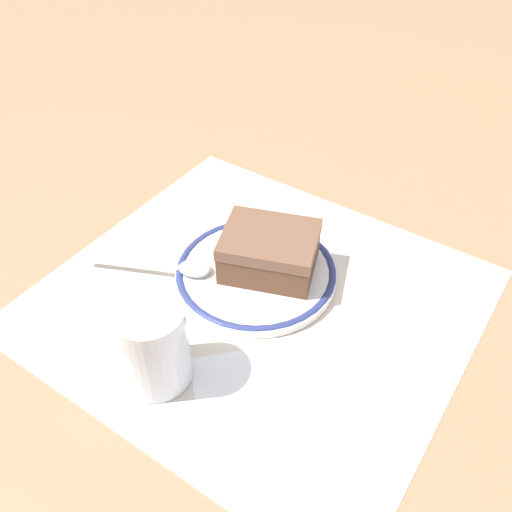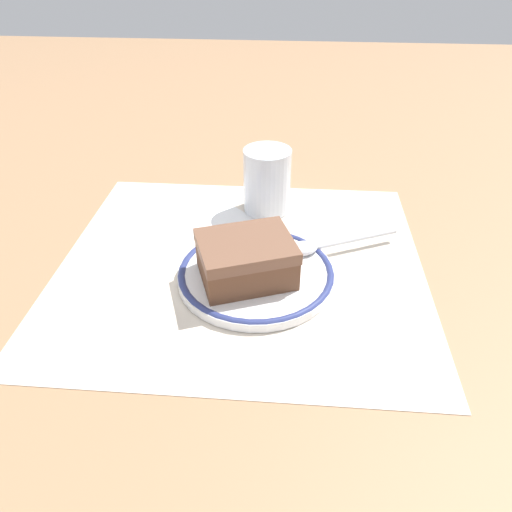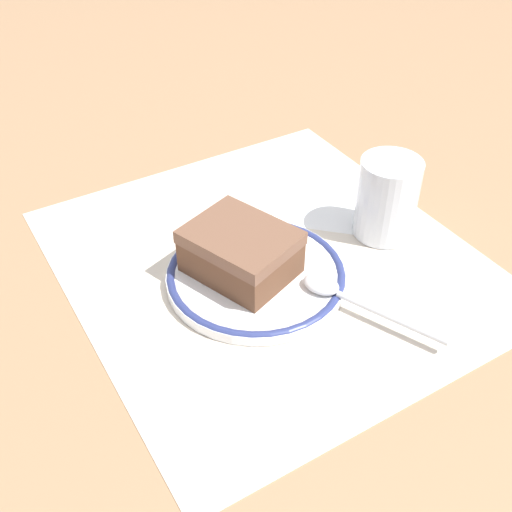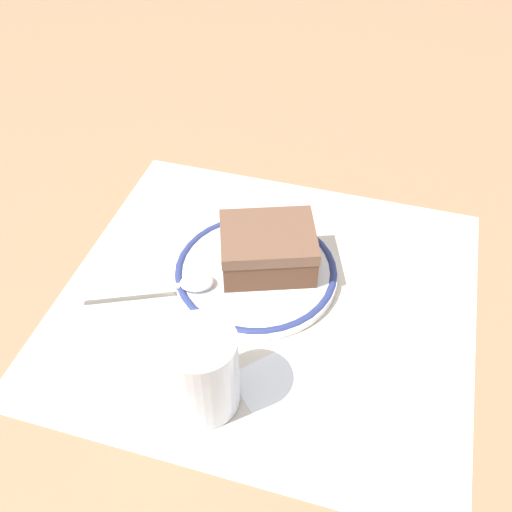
{
  "view_description": "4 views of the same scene",
  "coord_description": "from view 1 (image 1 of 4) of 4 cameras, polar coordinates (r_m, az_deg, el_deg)",
  "views": [
    {
      "loc": [
        0.22,
        -0.33,
        0.42
      ],
      "look_at": [
        -0.02,
        0.03,
        0.03
      ],
      "focal_mm": 39.17,
      "sensor_mm": 36.0,
      "label": 1
    },
    {
      "loc": [
        -0.05,
        0.45,
        0.33
      ],
      "look_at": [
        -0.02,
        0.03,
        0.03
      ],
      "focal_mm": 33.84,
      "sensor_mm": 36.0,
      "label": 2
    },
    {
      "loc": [
        -0.41,
        0.26,
        0.41
      ],
      "look_at": [
        -0.02,
        0.03,
        0.03
      ],
      "focal_mm": 43.97,
      "sensor_mm": 36.0,
      "label": 3
    },
    {
      "loc": [
        0.1,
        -0.38,
        0.46
      ],
      "look_at": [
        -0.02,
        0.03,
        0.03
      ],
      "focal_mm": 40.73,
      "sensor_mm": 36.0,
      "label": 4
    }
  ],
  "objects": [
    {
      "name": "ground_plane",
      "position": [
        0.58,
        0.09,
        -4.53
      ],
      "size": [
        2.4,
        2.4,
        0.0
      ],
      "primitive_type": "plane",
      "color": "#9E7551"
    },
    {
      "name": "placemat",
      "position": [
        0.58,
        0.09,
        -4.48
      ],
      "size": [
        0.42,
        0.38,
        0.0
      ],
      "primitive_type": "cube",
      "color": "beige",
      "rests_on": "ground_plane"
    },
    {
      "name": "plate",
      "position": [
        0.6,
        -0.0,
        -1.68
      ],
      "size": [
        0.17,
        0.17,
        0.01
      ],
      "color": "white",
      "rests_on": "placemat"
    },
    {
      "name": "cake_slice",
      "position": [
        0.58,
        1.39,
        0.49
      ],
      "size": [
        0.12,
        0.11,
        0.05
      ],
      "color": "brown",
      "rests_on": "plate"
    },
    {
      "name": "spoon",
      "position": [
        0.6,
        -8.16,
        -1.08
      ],
      "size": [
        0.14,
        0.07,
        0.01
      ],
      "color": "silver",
      "rests_on": "plate"
    },
    {
      "name": "cup",
      "position": [
        0.5,
        -10.38,
        -9.3
      ],
      "size": [
        0.06,
        0.06,
        0.09
      ],
      "color": "silver",
      "rests_on": "placemat"
    },
    {
      "name": "napkin",
      "position": [
        0.5,
        -0.65,
        -15.36
      ],
      "size": [
        0.16,
        0.16,
        0.0
      ],
      "primitive_type": "cube",
      "rotation": [
        0.0,
        0.0,
        5.52
      ],
      "color": "white",
      "rests_on": "placemat"
    }
  ]
}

